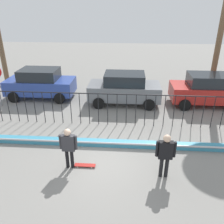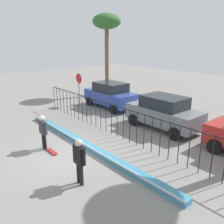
{
  "view_description": "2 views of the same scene",
  "coord_description": "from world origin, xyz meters",
  "px_view_note": "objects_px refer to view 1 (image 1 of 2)",
  "views": [
    {
      "loc": [
        0.99,
        -7.5,
        5.66
      ],
      "look_at": [
        0.27,
        2.44,
        1.02
      ],
      "focal_mm": 37.58,
      "sensor_mm": 36.0,
      "label": 1
    },
    {
      "loc": [
        8.54,
        -4.53,
        4.85
      ],
      "look_at": [
        -0.25,
        2.96,
        1.34
      ],
      "focal_mm": 37.47,
      "sensor_mm": 36.0,
      "label": 2
    }
  ],
  "objects_px": {
    "parked_car_blue": "(40,83)",
    "parked_car_red": "(208,90)",
    "skateboarder": "(68,145)",
    "skateboard": "(85,165)",
    "camera_operator": "(166,152)",
    "parked_car_gray": "(124,88)"
  },
  "relations": [
    {
      "from": "skateboard",
      "to": "parked_car_blue",
      "type": "relative_size",
      "value": 0.19
    },
    {
      "from": "skateboarder",
      "to": "parked_car_blue",
      "type": "height_order",
      "value": "parked_car_blue"
    },
    {
      "from": "parked_car_blue",
      "to": "parked_car_gray",
      "type": "relative_size",
      "value": 1.0
    },
    {
      "from": "parked_car_gray",
      "to": "parked_car_red",
      "type": "relative_size",
      "value": 1.0
    },
    {
      "from": "skateboarder",
      "to": "skateboard",
      "type": "xyz_separation_m",
      "value": [
        0.55,
        0.08,
        -0.93
      ]
    },
    {
      "from": "parked_car_gray",
      "to": "parked_car_blue",
      "type": "bearing_deg",
      "value": 172.95
    },
    {
      "from": "camera_operator",
      "to": "parked_car_red",
      "type": "distance_m",
      "value": 7.61
    },
    {
      "from": "parked_car_gray",
      "to": "skateboarder",
      "type": "bearing_deg",
      "value": -107.01
    },
    {
      "from": "parked_car_gray",
      "to": "camera_operator",
      "type": "bearing_deg",
      "value": -77.61
    },
    {
      "from": "skateboarder",
      "to": "parked_car_blue",
      "type": "relative_size",
      "value": 0.38
    },
    {
      "from": "skateboard",
      "to": "camera_operator",
      "type": "xyz_separation_m",
      "value": [
        2.9,
        -0.34,
        0.97
      ]
    },
    {
      "from": "camera_operator",
      "to": "skateboard",
      "type": "bearing_deg",
      "value": 43.09
    },
    {
      "from": "parked_car_blue",
      "to": "parked_car_red",
      "type": "relative_size",
      "value": 1.0
    },
    {
      "from": "skateboarder",
      "to": "parked_car_gray",
      "type": "distance_m",
      "value": 6.7
    },
    {
      "from": "skateboarder",
      "to": "parked_car_red",
      "type": "relative_size",
      "value": 0.38
    },
    {
      "from": "parked_car_blue",
      "to": "skateboarder",
      "type": "bearing_deg",
      "value": -64.34
    },
    {
      "from": "skateboard",
      "to": "camera_operator",
      "type": "bearing_deg",
      "value": 4.72
    },
    {
      "from": "parked_car_red",
      "to": "parked_car_blue",
      "type": "bearing_deg",
      "value": 177.38
    },
    {
      "from": "skateboard",
      "to": "parked_car_blue",
      "type": "distance_m",
      "value": 8.12
    },
    {
      "from": "parked_car_red",
      "to": "parked_car_gray",
      "type": "bearing_deg",
      "value": -178.68
    },
    {
      "from": "skateboard",
      "to": "skateboarder",
      "type": "bearing_deg",
      "value": -160.35
    },
    {
      "from": "skateboard",
      "to": "parked_car_blue",
      "type": "bearing_deg",
      "value": 132.02
    }
  ]
}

